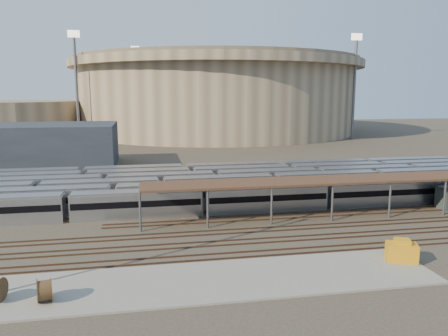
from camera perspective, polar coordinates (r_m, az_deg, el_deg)
name	(u,v)px	position (r m, az deg, el deg)	size (l,w,h in m)	color
ground	(205,231)	(55.99, -2.52, -8.24)	(420.00, 420.00, 0.00)	#383026
apron	(173,284)	(41.57, -6.63, -14.79)	(50.00, 9.00, 0.20)	gray
subway_trains	(198,186)	(73.43, -3.37, -2.40)	(123.59, 23.90, 3.60)	#ABABB0
inspection_shed	(353,180)	(65.01, 16.51, -1.54)	(60.30, 6.00, 5.30)	#57575C
empty_tracks	(211,244)	(51.28, -1.74, -9.85)	(170.00, 9.62, 0.18)	#4C3323
stadium	(217,94)	(195.40, -0.96, 9.61)	(124.00, 124.00, 32.50)	gray
secondary_arena	(5,119)	(190.47, -26.65, 5.71)	(56.00, 56.00, 14.00)	gray
service_building	(23,146)	(111.93, -24.76, 2.61)	(42.00, 20.00, 10.00)	#1E232D
floodlight_0	(76,83)	(164.34, -18.72, 10.51)	(4.00, 1.00, 38.40)	#57575C
floodlight_2	(354,83)	(171.17, 16.68, 10.57)	(4.00, 1.00, 38.40)	#57575C
floodlight_3	(136,85)	(212.77, -11.38, 10.57)	(4.00, 1.00, 38.40)	#57575C
cable_reel_east	(44,290)	(40.39, -22.40, -14.55)	(2.01, 2.01, 1.11)	#503D20
yellow_equipment	(402,252)	(49.24, 22.18, -10.16)	(3.02, 1.89, 1.89)	#C48412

